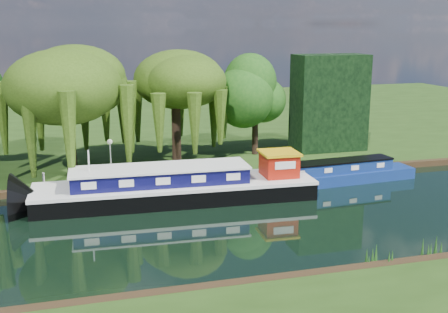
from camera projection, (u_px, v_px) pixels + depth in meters
name	position (u px, v px, depth m)	size (l,w,h in m)	color
ground	(118.00, 233.00, 30.04)	(120.00, 120.00, 0.00)	black
far_bank	(90.00, 123.00, 61.85)	(120.00, 52.00, 0.45)	#1B350E
dutch_barge	(178.00, 187.00, 35.28)	(17.71, 4.67, 3.71)	black
narrowboat	(336.00, 174.00, 39.28)	(12.10, 2.91, 1.75)	navy
white_cruiser	(375.00, 177.00, 40.95)	(2.25, 2.61, 1.38)	silver
willow_left	(67.00, 87.00, 38.53)	(7.14, 7.14, 8.55)	black
willow_right	(175.00, 90.00, 42.43)	(6.30, 6.30, 7.68)	black
tree_far_right	(256.00, 95.00, 45.12)	(4.29, 4.29, 7.02)	black
conifer_hedge	(329.00, 103.00, 47.10)	(6.00, 3.00, 8.00)	black
lamppost	(110.00, 148.00, 39.45)	(0.36, 0.36, 2.56)	silver
mooring_posts	(98.00, 176.00, 37.56)	(19.16, 0.16, 1.00)	silver
reeds_near	(292.00, 266.00, 24.61)	(33.70, 1.50, 1.10)	#174913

